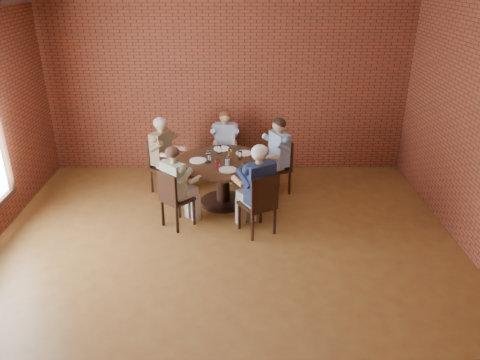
{
  "coord_description": "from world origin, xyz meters",
  "views": [
    {
      "loc": [
        0.16,
        -4.8,
        3.51
      ],
      "look_at": [
        0.21,
        1.0,
        0.87
      ],
      "focal_mm": 35.0,
      "sensor_mm": 36.0,
      "label": 1
    }
  ],
  "objects_px": {
    "chair_d": "(173,197)",
    "diner_e": "(257,190)",
    "dining_table": "(223,174)",
    "chair_a": "(280,164)",
    "diner_b": "(225,145)",
    "diner_c": "(164,155)",
    "chair_b": "(225,151)",
    "chair_c": "(161,163)",
    "diner_a": "(276,157)",
    "smartphone": "(247,165)",
    "chair_e": "(260,202)",
    "diner_d": "(177,187)"
  },
  "relations": [
    {
      "from": "diner_a",
      "to": "diner_d",
      "type": "height_order",
      "value": "diner_a"
    },
    {
      "from": "chair_c",
      "to": "chair_e",
      "type": "xyz_separation_m",
      "value": [
        1.62,
        -1.51,
        0.01
      ]
    },
    {
      "from": "chair_a",
      "to": "smartphone",
      "type": "height_order",
      "value": "chair_a"
    },
    {
      "from": "dining_table",
      "to": "diner_d",
      "type": "distance_m",
      "value": 0.96
    },
    {
      "from": "chair_a",
      "to": "chair_d",
      "type": "bearing_deg",
      "value": -79.2
    },
    {
      "from": "dining_table",
      "to": "chair_d",
      "type": "relative_size",
      "value": 1.64
    },
    {
      "from": "dining_table",
      "to": "diner_b",
      "type": "xyz_separation_m",
      "value": [
        0.01,
        1.05,
        0.09
      ]
    },
    {
      "from": "dining_table",
      "to": "diner_c",
      "type": "distance_m",
      "value": 1.12
    },
    {
      "from": "chair_b",
      "to": "diner_e",
      "type": "xyz_separation_m",
      "value": [
        0.49,
        -2.01,
        0.19
      ]
    },
    {
      "from": "chair_c",
      "to": "chair_a",
      "type": "bearing_deg",
      "value": -65.7
    },
    {
      "from": "chair_a",
      "to": "dining_table",
      "type": "bearing_deg",
      "value": -90.0
    },
    {
      "from": "smartphone",
      "to": "diner_d",
      "type": "bearing_deg",
      "value": -165.65
    },
    {
      "from": "chair_b",
      "to": "smartphone",
      "type": "bearing_deg",
      "value": -73.77
    },
    {
      "from": "chair_a",
      "to": "diner_b",
      "type": "distance_m",
      "value": 1.11
    },
    {
      "from": "chair_a",
      "to": "chair_b",
      "type": "bearing_deg",
      "value": -151.08
    },
    {
      "from": "chair_e",
      "to": "smartphone",
      "type": "bearing_deg",
      "value": -106.97
    },
    {
      "from": "diner_a",
      "to": "chair_d",
      "type": "relative_size",
      "value": 1.46
    },
    {
      "from": "dining_table",
      "to": "chair_a",
      "type": "bearing_deg",
      "value": 25.45
    },
    {
      "from": "diner_d",
      "to": "diner_b",
      "type": "bearing_deg",
      "value": -68.02
    },
    {
      "from": "dining_table",
      "to": "diner_e",
      "type": "distance_m",
      "value": 1.04
    },
    {
      "from": "diner_a",
      "to": "diner_d",
      "type": "bearing_deg",
      "value": -79.16
    },
    {
      "from": "chair_c",
      "to": "dining_table",
      "type": "bearing_deg",
      "value": -90.0
    },
    {
      "from": "chair_d",
      "to": "diner_e",
      "type": "bearing_deg",
      "value": -143.93
    },
    {
      "from": "diner_c",
      "to": "chair_b",
      "type": "bearing_deg",
      "value": -31.78
    },
    {
      "from": "chair_b",
      "to": "chair_d",
      "type": "bearing_deg",
      "value": -110.02
    },
    {
      "from": "diner_e",
      "to": "dining_table",
      "type": "bearing_deg",
      "value": -90.0
    },
    {
      "from": "diner_a",
      "to": "diner_c",
      "type": "distance_m",
      "value": 1.87
    },
    {
      "from": "diner_a",
      "to": "chair_c",
      "type": "relative_size",
      "value": 1.42
    },
    {
      "from": "dining_table",
      "to": "chair_b",
      "type": "bearing_deg",
      "value": 89.19
    },
    {
      "from": "chair_d",
      "to": "chair_e",
      "type": "bearing_deg",
      "value": -147.12
    },
    {
      "from": "chair_e",
      "to": "smartphone",
      "type": "height_order",
      "value": "chair_e"
    },
    {
      "from": "chair_a",
      "to": "smartphone",
      "type": "distance_m",
      "value": 0.89
    },
    {
      "from": "chair_b",
      "to": "chair_e",
      "type": "relative_size",
      "value": 0.94
    },
    {
      "from": "chair_b",
      "to": "dining_table",
      "type": "bearing_deg",
      "value": -90.0
    },
    {
      "from": "diner_c",
      "to": "diner_d",
      "type": "xyz_separation_m",
      "value": [
        0.35,
        -1.2,
        -0.02
      ]
    },
    {
      "from": "dining_table",
      "to": "chair_b",
      "type": "distance_m",
      "value": 1.12
    },
    {
      "from": "diner_b",
      "to": "diner_e",
      "type": "bearing_deg",
      "value": -74.95
    },
    {
      "from": "chair_b",
      "to": "chair_c",
      "type": "distance_m",
      "value": 1.23
    },
    {
      "from": "chair_b",
      "to": "chair_e",
      "type": "bearing_deg",
      "value": -74.83
    },
    {
      "from": "chair_a",
      "to": "diner_b",
      "type": "bearing_deg",
      "value": -148.03
    },
    {
      "from": "dining_table",
      "to": "chair_a",
      "type": "relative_size",
      "value": 1.59
    },
    {
      "from": "chair_a",
      "to": "chair_d",
      "type": "xyz_separation_m",
      "value": [
        -1.64,
        -1.21,
        -0.01
      ]
    },
    {
      "from": "diner_d",
      "to": "diner_e",
      "type": "relative_size",
      "value": 0.93
    },
    {
      "from": "chair_a",
      "to": "diner_d",
      "type": "height_order",
      "value": "diner_d"
    },
    {
      "from": "chair_d",
      "to": "chair_a",
      "type": "bearing_deg",
      "value": -101.04
    },
    {
      "from": "diner_b",
      "to": "diner_c",
      "type": "distance_m",
      "value": 1.15
    },
    {
      "from": "diner_b",
      "to": "chair_d",
      "type": "relative_size",
      "value": 1.39
    },
    {
      "from": "diner_c",
      "to": "diner_d",
      "type": "relative_size",
      "value": 1.03
    },
    {
      "from": "dining_table",
      "to": "chair_c",
      "type": "distance_m",
      "value": 1.19
    },
    {
      "from": "diner_c",
      "to": "diner_d",
      "type": "bearing_deg",
      "value": -137.17
    }
  ]
}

